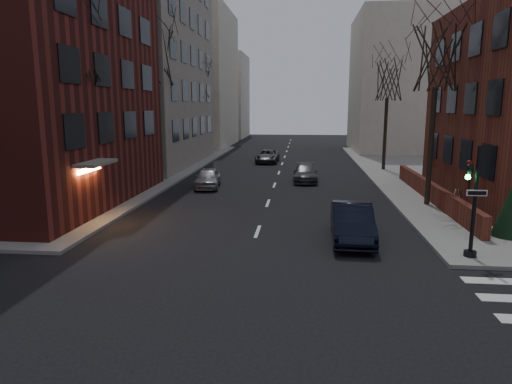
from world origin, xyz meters
TOP-DOWN VIEW (x-y plane):
  - building_left_tan at (-17.00, 34.00)m, footprint 18.00×18.00m
  - low_wall_right at (9.30, 19.00)m, footprint 0.35×16.00m
  - building_distant_la at (-15.00, 55.00)m, footprint 14.00×16.00m
  - building_distant_ra at (15.00, 50.00)m, footprint 14.00×14.00m
  - building_distant_lb at (-13.00, 72.00)m, footprint 10.00×12.00m
  - traffic_signal at (7.94, 8.99)m, footprint 0.76×0.44m
  - tree_left_a at (-8.80, 14.00)m, footprint 4.18×4.18m
  - tree_left_b at (-8.80, 26.00)m, footprint 4.40×4.40m
  - tree_left_c at (-8.80, 40.00)m, footprint 3.96×3.96m
  - tree_right_a at (8.80, 18.00)m, footprint 3.96×3.96m
  - tree_right_b at (8.80, 32.00)m, footprint 3.74×3.74m
  - streetlamp_near at (-8.20, 22.00)m, footprint 0.36×0.36m
  - streetlamp_far at (-8.20, 42.00)m, footprint 0.36×0.36m
  - parked_sedan at (4.00, 11.05)m, footprint 1.75×4.69m
  - car_lane_silver at (-4.44, 22.56)m, footprint 1.96×4.05m
  - car_lane_gray at (2.15, 25.79)m, footprint 1.78×4.31m
  - car_lane_far at (-1.47, 36.72)m, footprint 2.21×4.51m
  - sandwich_board at (10.30, 17.84)m, footprint 0.53×0.63m
  - evergreen_shrub at (10.50, 11.84)m, footprint 1.52×1.52m

SIDE VIEW (x-z plane):
  - sandwich_board at x=10.30m, z-range 0.15..1.02m
  - car_lane_far at x=-1.47m, z-range 0.00..1.23m
  - car_lane_gray at x=2.15m, z-range 0.00..1.25m
  - low_wall_right at x=9.30m, z-range 0.15..1.15m
  - car_lane_silver at x=-4.44m, z-range 0.00..1.33m
  - parked_sedan at x=4.00m, z-range 0.00..1.53m
  - evergreen_shrub at x=10.50m, z-range 0.15..2.40m
  - traffic_signal at x=7.94m, z-range -0.09..3.91m
  - streetlamp_near at x=-8.20m, z-range 1.10..7.38m
  - streetlamp_far at x=-8.20m, z-range 1.10..7.38m
  - building_distant_lb at x=-13.00m, z-range 0.00..14.00m
  - tree_right_b at x=8.80m, z-range 3.00..12.18m
  - building_distant_ra at x=15.00m, z-range 0.00..16.00m
  - tree_left_c at x=-8.80m, z-range 3.17..12.89m
  - tree_right_a at x=8.80m, z-range 3.17..12.89m
  - tree_left_a at x=-8.80m, z-range 3.34..13.60m
  - tree_left_b at x=-8.80m, z-range 3.51..14.31m
  - building_distant_la at x=-15.00m, z-range 0.00..18.00m
  - building_left_tan at x=-17.00m, z-range 0.00..28.00m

